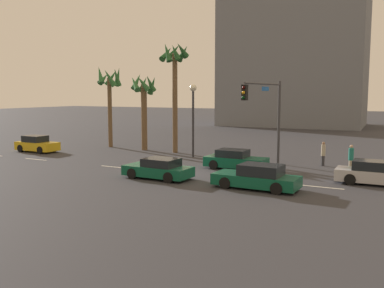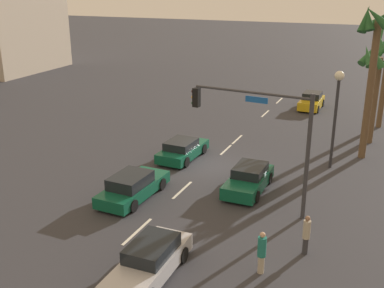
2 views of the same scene
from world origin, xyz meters
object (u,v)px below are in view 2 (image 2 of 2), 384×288
(car_1, at_px, (149,262))
(pedestrian_1, at_px, (306,234))
(traffic_signal, at_px, (265,128))
(car_4, at_px, (182,150))
(palm_tree_1, at_px, (377,72))
(car_3, at_px, (249,179))
(pedestrian_0, at_px, (262,252))
(car_0, at_px, (312,101))
(palm_tree_2, at_px, (376,45))
(car_2, at_px, (133,187))
(streetlamp, at_px, (337,101))

(car_1, distance_m, pedestrian_1, 6.47)
(traffic_signal, bearing_deg, car_1, -17.81)
(car_4, xyz_separation_m, palm_tree_1, (-8.11, 10.64, 4.37))
(car_1, xyz_separation_m, car_4, (-11.99, -4.14, -0.04))
(car_3, distance_m, palm_tree_1, 13.00)
(car_1, xyz_separation_m, traffic_signal, (-7.22, 2.32, 3.54))
(car_4, distance_m, pedestrian_0, 12.86)
(pedestrian_0, bearing_deg, car_0, -174.12)
(traffic_signal, bearing_deg, car_4, -126.41)
(car_1, bearing_deg, palm_tree_2, 159.29)
(car_3, relative_size, pedestrian_1, 2.43)
(car_1, relative_size, car_3, 1.10)
(pedestrian_1, height_order, palm_tree_1, palm_tree_1)
(car_2, xyz_separation_m, palm_tree_1, (-14.37, 10.59, 4.33))
(pedestrian_0, height_order, palm_tree_2, palm_tree_2)
(streetlamp, bearing_deg, traffic_signal, -19.05)
(car_0, relative_size, pedestrian_1, 2.29)
(car_0, height_order, car_4, car_0)
(car_4, bearing_deg, car_2, 0.42)
(car_2, bearing_deg, pedestrian_0, 64.25)
(car_3, relative_size, pedestrian_0, 2.39)
(car_3, xyz_separation_m, traffic_signal, (1.85, 1.20, 3.55))
(car_3, bearing_deg, car_0, 179.94)
(car_2, bearing_deg, pedestrian_1, 79.04)
(car_4, relative_size, pedestrian_0, 2.42)
(car_0, distance_m, palm_tree_1, 10.40)
(pedestrian_1, distance_m, palm_tree_1, 16.71)
(pedestrian_1, bearing_deg, car_3, -142.04)
(pedestrian_1, relative_size, palm_tree_2, 0.18)
(traffic_signal, xyz_separation_m, pedestrian_1, (3.28, 2.81, -3.24))
(car_4, bearing_deg, car_0, 161.63)
(streetlamp, xyz_separation_m, pedestrian_1, (10.23, 0.41, -3.22))
(palm_tree_2, bearing_deg, car_2, -43.36)
(traffic_signal, height_order, pedestrian_0, traffic_signal)
(traffic_signal, bearing_deg, pedestrian_0, 15.80)
(streetlamp, height_order, pedestrian_0, streetlamp)
(car_3, height_order, traffic_signal, traffic_signal)
(pedestrian_0, bearing_deg, palm_tree_1, 171.66)
(car_4, distance_m, pedestrian_1, 12.28)
(car_0, bearing_deg, traffic_signal, 3.25)
(car_1, relative_size, car_4, 1.08)
(palm_tree_1, bearing_deg, traffic_signal, -17.96)
(car_2, xyz_separation_m, streetlamp, (-8.45, 8.82, 3.53))
(pedestrian_1, height_order, palm_tree_2, palm_tree_2)
(car_1, xyz_separation_m, pedestrian_1, (-3.94, 5.13, 0.30))
(pedestrian_0, xyz_separation_m, pedestrian_1, (-2.04, 1.31, -0.01))
(car_0, relative_size, streetlamp, 0.68)
(pedestrian_1, bearing_deg, palm_tree_1, 175.18)
(car_2, bearing_deg, car_1, 35.61)
(car_0, xyz_separation_m, traffic_signal, (20.70, 1.17, 3.51))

